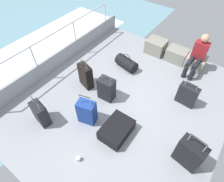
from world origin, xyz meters
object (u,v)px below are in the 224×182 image
at_px(suitcase_1, 107,89).
at_px(suitcase_6, 41,113).
at_px(cargo_crate_2, 195,62).
at_px(cargo_crate_0, 156,46).
at_px(duffel_bag, 126,63).
at_px(passenger_seated, 198,54).
at_px(suitcase_2, 187,95).
at_px(suitcase_5, 117,130).
at_px(suitcase_0, 189,153).
at_px(suitcase_4, 87,112).
at_px(suitcase_3, 86,76).
at_px(paper_cup, 78,159).
at_px(cargo_crate_1, 177,55).

relative_size(suitcase_1, suitcase_6, 0.96).
bearing_deg(suitcase_1, cargo_crate_2, 60.44).
xyz_separation_m(cargo_crate_0, suitcase_6, (-0.80, -3.65, 0.07)).
bearing_deg(cargo_crate_2, duffel_bag, -143.40).
height_order(passenger_seated, duffel_bag, passenger_seated).
xyz_separation_m(suitcase_2, suitcase_6, (-2.27, -2.28, 0.01)).
relative_size(cargo_crate_0, suitcase_5, 0.84).
bearing_deg(suitcase_6, cargo_crate_2, 61.24).
relative_size(passenger_seated, duffel_bag, 1.58).
relative_size(cargo_crate_2, suitcase_0, 0.65).
bearing_deg(suitcase_4, suitcase_1, 94.78).
height_order(cargo_crate_2, suitcase_2, suitcase_2).
relative_size(suitcase_4, suitcase_6, 1.11).
xyz_separation_m(passenger_seated, suitcase_1, (-1.31, -2.13, -0.26)).
relative_size(suitcase_1, suitcase_2, 1.10).
height_order(suitcase_0, suitcase_3, suitcase_0).
xyz_separation_m(suitcase_2, suitcase_5, (-0.82, -1.60, -0.13)).
relative_size(suitcase_0, duffel_bag, 1.22).
relative_size(suitcase_1, duffel_bag, 1.03).
bearing_deg(suitcase_4, suitcase_2, 48.38).
height_order(suitcase_0, paper_cup, suitcase_0).
distance_m(suitcase_2, duffel_bag, 1.80).
bearing_deg(suitcase_6, suitcase_1, 62.65).
bearing_deg(suitcase_0, suitcase_4, -169.58).
bearing_deg(passenger_seated, suitcase_1, -121.56).
bearing_deg(suitcase_2, suitcase_4, -131.62).
distance_m(cargo_crate_0, suitcase_1, 2.31).
xyz_separation_m(suitcase_0, suitcase_4, (-2.04, -0.38, -0.02)).
height_order(cargo_crate_2, suitcase_3, suitcase_3).
xyz_separation_m(cargo_crate_1, duffel_bag, (-0.98, -1.13, -0.03)).
bearing_deg(suitcase_5, cargo_crate_1, 89.70).
bearing_deg(cargo_crate_1, suitcase_5, -90.30).
relative_size(suitcase_3, suitcase_6, 1.02).
xyz_separation_m(cargo_crate_2, suitcase_6, (-2.00, -3.65, 0.10)).
height_order(suitcase_3, paper_cup, suitcase_3).
relative_size(cargo_crate_2, duffel_bag, 0.79).
distance_m(suitcase_5, suitcase_6, 1.61).
relative_size(suitcase_0, suitcase_5, 1.17).
distance_m(suitcase_6, paper_cup, 1.23).
bearing_deg(suitcase_2, cargo_crate_0, 137.01).
relative_size(cargo_crate_0, cargo_crate_2, 1.11).
height_order(passenger_seated, suitcase_3, passenger_seated).
relative_size(cargo_crate_1, suitcase_2, 0.96).
xyz_separation_m(cargo_crate_1, suitcase_2, (0.80, -1.37, 0.08)).
xyz_separation_m(suitcase_3, suitcase_5, (1.41, -0.69, -0.18)).
xyz_separation_m(cargo_crate_0, passenger_seated, (1.20, -0.17, 0.34)).
bearing_deg(cargo_crate_1, suitcase_4, -102.92).
bearing_deg(paper_cup, suitcase_4, 119.16).
bearing_deg(suitcase_3, suitcase_4, -47.40).
bearing_deg(suitcase_0, cargo_crate_1, 116.48).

